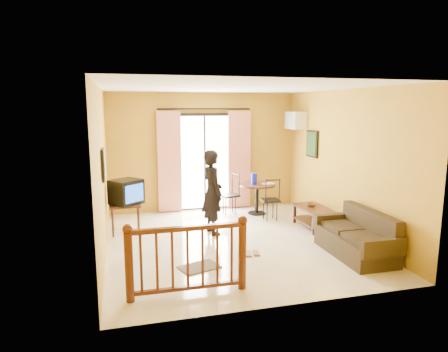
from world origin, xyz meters
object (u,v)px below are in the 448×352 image
object	(u,v)px
coffee_table	(313,214)
standing_person	(212,192)
television	(126,192)
dining_table	(257,190)
sofa	(358,239)

from	to	relation	value
coffee_table	standing_person	world-z (taller)	standing_person
television	standing_person	world-z (taller)	standing_person
television	dining_table	xyz separation A→B (m)	(2.95, 0.71, -0.27)
coffee_table	sofa	xyz separation A→B (m)	(-0.00, -1.60, -0.00)
dining_table	standing_person	bearing A→B (deg)	-138.89
dining_table	standing_person	xyz separation A→B (m)	(-1.33, -1.16, 0.27)
television	coffee_table	distance (m)	3.81
television	dining_table	distance (m)	3.05
dining_table	standing_person	size ratio (longest dim) A/B	0.51
dining_table	sofa	size ratio (longest dim) A/B	0.53
coffee_table	sofa	bearing A→B (deg)	-90.01
dining_table	sofa	xyz separation A→B (m)	(0.76, -2.93, -0.27)
television	sofa	world-z (taller)	television
dining_table	coffee_table	world-z (taller)	dining_table
television	coffee_table	xyz separation A→B (m)	(3.72, -0.62, -0.54)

